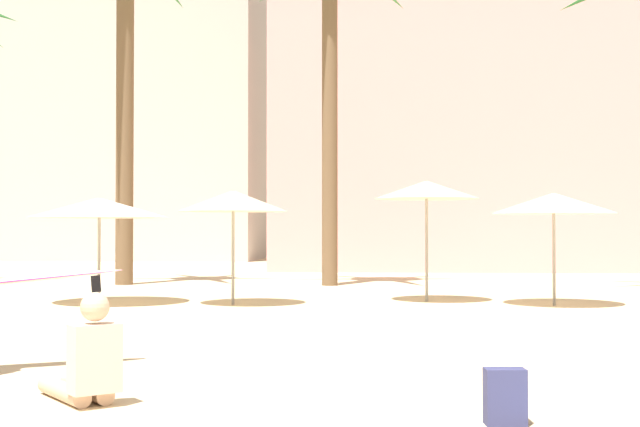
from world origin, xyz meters
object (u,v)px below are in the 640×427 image
object	(u,v)px
backpack	(505,397)
person_mid_right	(86,365)
cafe_umbrella_0	(554,203)
cafe_umbrella_2	(233,201)
cafe_umbrella_4	(99,208)
cafe_umbrella_5	(427,190)

from	to	relation	value
backpack	person_mid_right	xyz separation A→B (m)	(-3.38, 0.56, 0.12)
cafe_umbrella_0	person_mid_right	xyz separation A→B (m)	(-5.81, -10.12, -1.65)
person_mid_right	cafe_umbrella_2	bearing A→B (deg)	-37.25
cafe_umbrella_2	cafe_umbrella_4	size ratio (longest dim) A/B	0.81
cafe_umbrella_0	person_mid_right	world-z (taller)	cafe_umbrella_0
cafe_umbrella_0	cafe_umbrella_2	bearing A→B (deg)	-177.57
cafe_umbrella_2	cafe_umbrella_4	distance (m)	2.70
cafe_umbrella_4	cafe_umbrella_5	size ratio (longest dim) A/B	1.12
cafe_umbrella_2	person_mid_right	world-z (taller)	cafe_umbrella_2
backpack	cafe_umbrella_2	bearing A→B (deg)	15.12
cafe_umbrella_5	backpack	distance (m)	11.63
cafe_umbrella_0	backpack	world-z (taller)	cafe_umbrella_0
cafe_umbrella_2	cafe_umbrella_5	bearing A→B (deg)	15.11
cafe_umbrella_0	person_mid_right	size ratio (longest dim) A/B	2.36
person_mid_right	cafe_umbrella_0	bearing A→B (deg)	-69.50
cafe_umbrella_4	backpack	world-z (taller)	cafe_umbrella_4
backpack	person_mid_right	world-z (taller)	person_mid_right
cafe_umbrella_2	cafe_umbrella_0	bearing A→B (deg)	2.43
cafe_umbrella_5	backpack	xyz separation A→B (m)	(-0.02, -11.44, -2.08)
cafe_umbrella_2	backpack	size ratio (longest dim) A/B	5.32
cafe_umbrella_0	cafe_umbrella_4	distance (m)	8.92
cafe_umbrella_4	backpack	bearing A→B (deg)	-58.30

